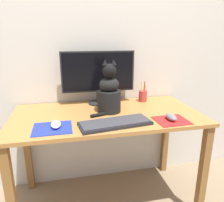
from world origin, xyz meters
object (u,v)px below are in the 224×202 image
computer_mouse_right (171,117)px  pen_cup (143,96)px  computer_mouse_left (56,124)px  cat (109,93)px  monitor (98,75)px  keyboard (115,123)px

computer_mouse_right → pen_cup: bearing=94.5°
computer_mouse_left → computer_mouse_right: bearing=-3.1°
cat → monitor: bearing=104.2°
monitor → computer_mouse_right: bearing=-48.9°
keyboard → pen_cup: (0.34, 0.44, 0.04)m
computer_mouse_left → computer_mouse_right: size_ratio=1.00×
pen_cup → computer_mouse_right: bearing=-85.5°
pen_cup → cat: bearing=-149.3°
computer_mouse_left → cat: size_ratio=0.29×
monitor → cat: 0.24m
monitor → keyboard: bearing=-85.9°
monitor → computer_mouse_left: 0.58m
cat → pen_cup: (0.33, 0.19, -0.09)m
cat → pen_cup: 0.39m
cat → computer_mouse_right: bearing=-32.4°
computer_mouse_right → pen_cup: size_ratio=0.63×
monitor → pen_cup: 0.42m
computer_mouse_left → cat: cat is taller
keyboard → pen_cup: size_ratio=2.64×
keyboard → computer_mouse_left: bearing=166.7°
cat → pen_cup: bearing=33.2°
computer_mouse_left → pen_cup: bearing=30.2°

